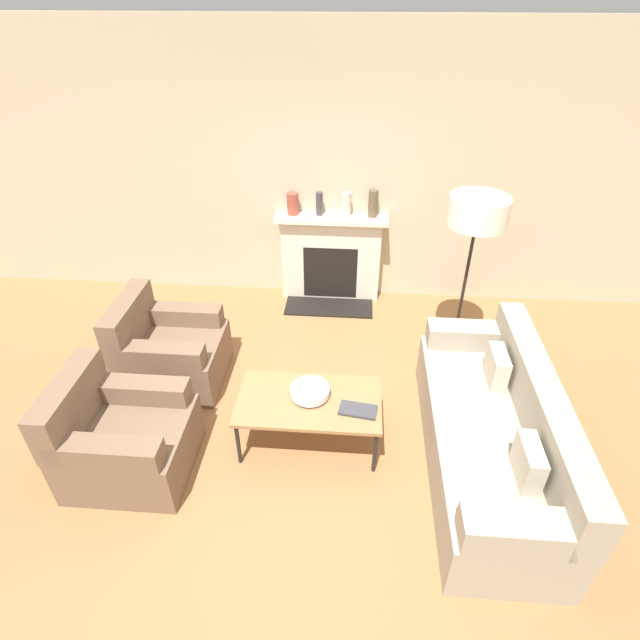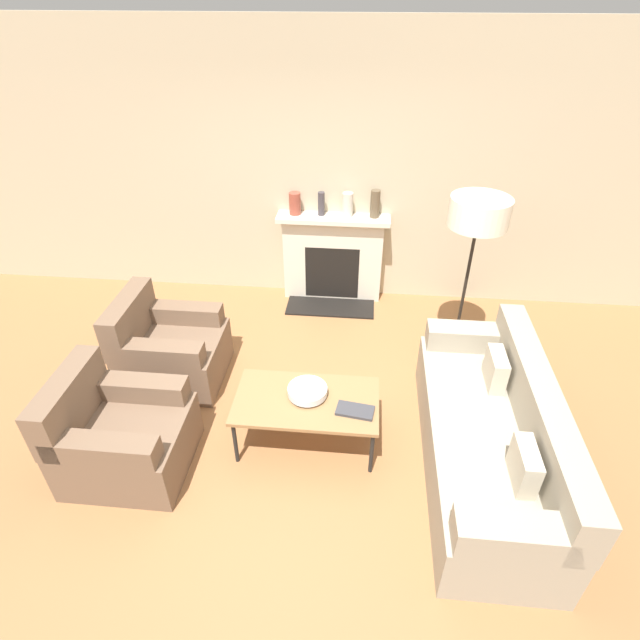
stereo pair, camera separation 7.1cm
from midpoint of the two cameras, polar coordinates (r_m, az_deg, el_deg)
The scene contains 14 objects.
ground_plane at distance 4.21m, azimuth -3.60°, elevation -14.30°, with size 18.00×18.00×0.00m, color #99663D.
wall_back at distance 5.53m, azimuth -0.63°, elevation 16.57°, with size 18.00×0.06×2.90m.
fireplace at distance 5.76m, azimuth 0.88°, elevation 7.02°, with size 1.24×0.59×1.02m.
couch at distance 4.05m, azimuth 18.72°, elevation -12.38°, with size 0.83×2.11×0.85m.
armchair_near at distance 4.13m, azimuth -22.12°, elevation -12.40°, with size 0.89×0.79×0.85m.
armchair_far at distance 4.83m, azimuth -17.33°, elevation -3.43°, with size 0.89×0.79×0.85m.
coffee_table at distance 3.96m, azimuth -1.78°, elevation -9.41°, with size 1.13×0.63×0.45m.
bowl at distance 3.93m, azimuth -1.69°, elevation -8.12°, with size 0.31×0.31×0.08m.
book at distance 3.84m, azimuth 3.82°, elevation -10.23°, with size 0.30×0.19×0.02m.
floor_lamp at distance 4.58m, azimuth 17.04°, elevation 10.81°, with size 0.52×0.52×1.64m.
mantel_vase_left at distance 5.54m, azimuth -3.50°, elevation 13.13°, with size 0.13×0.13×0.24m.
mantel_vase_center_left at distance 5.51m, azimuth -0.46°, elevation 13.14°, with size 0.07×0.07×0.26m.
mantel_vase_center_right at distance 5.49m, azimuth 2.57°, elevation 13.06°, with size 0.11×0.11×0.26m.
mantel_vase_right at distance 5.49m, azimuth 5.70°, elevation 13.11°, with size 0.10×0.10×0.30m.
Camera 1 is at (0.44, -2.73, 3.17)m, focal length 28.00 mm.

